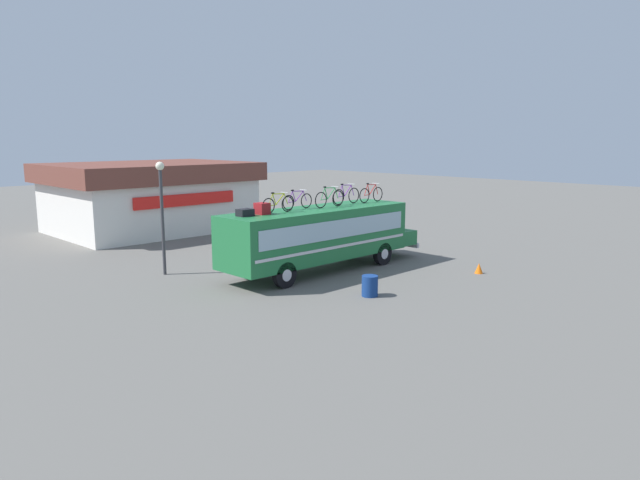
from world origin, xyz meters
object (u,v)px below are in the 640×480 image
(rooftop_bicycle_1, at_px, (278,204))
(rooftop_bicycle_5, at_px, (371,194))
(rooftop_bicycle_3, at_px, (329,198))
(trash_bin, at_px, (370,286))
(rooftop_bicycle_2, at_px, (297,201))
(bus, at_px, (320,234))
(luggage_bag_1, at_px, (245,213))
(traffic_cone, at_px, (479,268))
(street_lamp, at_px, (162,203))
(luggage_bag_2, at_px, (262,209))
(rooftop_bicycle_4, at_px, (346,195))

(rooftop_bicycle_1, relative_size, rooftop_bicycle_5, 1.00)
(rooftop_bicycle_5, bearing_deg, rooftop_bicycle_3, -178.89)
(trash_bin, bearing_deg, rooftop_bicycle_2, 82.27)
(bus, relative_size, rooftop_bicycle_1, 6.32)
(luggage_bag_1, relative_size, traffic_cone, 1.33)
(bus, distance_m, luggage_bag_1, 4.21)
(rooftop_bicycle_1, distance_m, street_lamp, 5.18)
(luggage_bag_2, bearing_deg, rooftop_bicycle_4, 1.50)
(traffic_cone, bearing_deg, street_lamp, 136.33)
(rooftop_bicycle_2, relative_size, rooftop_bicycle_4, 0.96)
(traffic_cone, bearing_deg, rooftop_bicycle_3, 128.42)
(bus, xyz_separation_m, trash_bin, (-1.62, -4.32, -1.29))
(luggage_bag_1, bearing_deg, street_lamp, 108.15)
(rooftop_bicycle_4, xyz_separation_m, trash_bin, (-3.61, -4.61, -2.86))
(trash_bin, bearing_deg, traffic_cone, -8.53)
(rooftop_bicycle_2, bearing_deg, luggage_bag_2, -172.89)
(luggage_bag_2, relative_size, rooftop_bicycle_3, 0.30)
(luggage_bag_1, distance_m, luggage_bag_2, 0.84)
(bus, height_order, traffic_cone, bus)
(rooftop_bicycle_1, bearing_deg, rooftop_bicycle_4, 3.24)
(rooftop_bicycle_2, height_order, traffic_cone, rooftop_bicycle_2)
(luggage_bag_2, relative_size, rooftop_bicycle_2, 0.32)
(bus, height_order, rooftop_bicycle_3, rooftop_bicycle_3)
(traffic_cone, bearing_deg, luggage_bag_2, 145.35)
(rooftop_bicycle_1, relative_size, rooftop_bicycle_3, 0.94)
(rooftop_bicycle_2, bearing_deg, rooftop_bicycle_5, -5.30)
(rooftop_bicycle_1, bearing_deg, rooftop_bicycle_3, -1.58)
(trash_bin, height_order, street_lamp, street_lamp)
(luggage_bag_1, relative_size, street_lamp, 0.12)
(luggage_bag_1, distance_m, trash_bin, 5.73)
(rooftop_bicycle_4, height_order, street_lamp, street_lamp)
(rooftop_bicycle_1, height_order, trash_bin, rooftop_bicycle_1)
(street_lamp, bearing_deg, trash_bin, -66.63)
(rooftop_bicycle_3, xyz_separation_m, rooftop_bicycle_4, (1.46, 0.33, 0.01))
(rooftop_bicycle_2, bearing_deg, rooftop_bicycle_1, -164.88)
(trash_bin, bearing_deg, bus, 69.43)
(bus, bearing_deg, trash_bin, -110.57)
(rooftop_bicycle_1, xyz_separation_m, rooftop_bicycle_2, (1.44, 0.39, -0.00))
(rooftop_bicycle_2, distance_m, trash_bin, 5.56)
(rooftop_bicycle_3, height_order, rooftop_bicycle_4, rooftop_bicycle_4)
(rooftop_bicycle_2, bearing_deg, luggage_bag_1, -175.63)
(rooftop_bicycle_2, height_order, rooftop_bicycle_4, rooftop_bicycle_4)
(bus, xyz_separation_m, rooftop_bicycle_3, (0.53, -0.04, 1.56))
(rooftop_bicycle_5, xyz_separation_m, street_lamp, (-8.82, 4.29, -0.09))
(rooftop_bicycle_1, bearing_deg, rooftop_bicycle_2, 15.12)
(bus, relative_size, street_lamp, 2.18)
(traffic_cone, bearing_deg, rooftop_bicycle_5, 102.93)
(luggage_bag_1, xyz_separation_m, rooftop_bicycle_3, (4.54, -0.24, 0.25))
(rooftop_bicycle_3, relative_size, trash_bin, 2.27)
(rooftop_bicycle_1, distance_m, traffic_cone, 9.35)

